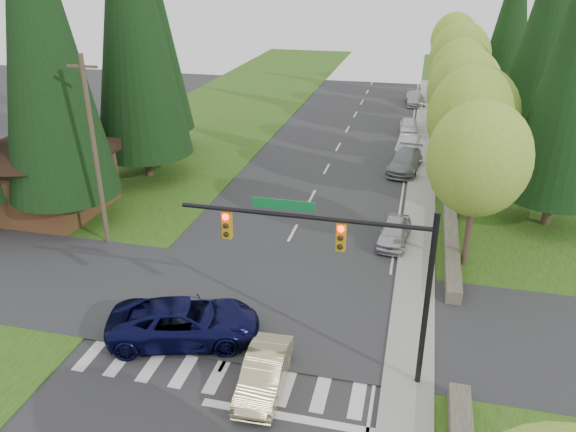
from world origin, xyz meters
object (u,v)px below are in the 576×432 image
at_px(suv_navy, 185,322).
at_px(parked_car_a, 394,232).
at_px(parked_car_b, 405,162).
at_px(parked_car_e, 415,98).
at_px(parked_car_c, 408,144).
at_px(parked_car_d, 409,126).
at_px(sedan_champagne, 264,373).

relative_size(suv_navy, parked_car_a, 1.56).
relative_size(parked_car_b, parked_car_e, 1.09).
distance_m(suv_navy, parked_car_e, 44.36).
height_order(parked_car_a, parked_car_e, parked_car_e).
xyz_separation_m(parked_car_a, parked_car_b, (0.00, 11.74, 0.08)).
bearing_deg(parked_car_b, parked_car_e, 96.84).
bearing_deg(parked_car_c, parked_car_d, 98.51).
distance_m(parked_car_b, parked_car_e, 21.37).
bearing_deg(sedan_champagne, parked_car_b, 78.86).
xyz_separation_m(suv_navy, parked_car_d, (7.41, 32.46, -0.18)).
bearing_deg(parked_car_a, sedan_champagne, -101.63).
bearing_deg(sedan_champagne, parked_car_d, 81.70).
xyz_separation_m(sedan_champagne, parked_car_e, (3.73, 45.70, 0.01)).
height_order(suv_navy, parked_car_e, suv_navy).
bearing_deg(parked_car_b, suv_navy, -101.95).
relative_size(suv_navy, parked_car_c, 1.46).
bearing_deg(parked_car_b, parked_car_d, 97.90).
height_order(sedan_champagne, parked_car_b, parked_car_b).
xyz_separation_m(sedan_champagne, parked_car_a, (3.73, 12.59, -0.01)).
bearing_deg(parked_car_e, parked_car_c, -96.22).
bearing_deg(parked_car_d, sedan_champagne, -99.19).
xyz_separation_m(sedan_champagne, parked_car_b, (3.73, 24.33, 0.07)).
relative_size(sedan_champagne, parked_car_e, 0.87).
relative_size(suv_navy, parked_car_e, 1.30).
bearing_deg(parked_car_b, parked_car_a, -83.16).
xyz_separation_m(parked_car_c, parked_car_d, (-0.19, 5.63, -0.02)).
xyz_separation_m(suv_navy, parked_car_e, (7.60, 43.70, -0.16)).
bearing_deg(parked_car_a, parked_car_d, 95.35).
distance_m(sedan_champagne, parked_car_c, 29.06).
height_order(sedan_champagne, parked_car_e, parked_car_e).
bearing_deg(parked_car_e, sedan_champagne, -100.88).
bearing_deg(parked_car_c, suv_navy, -99.21).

